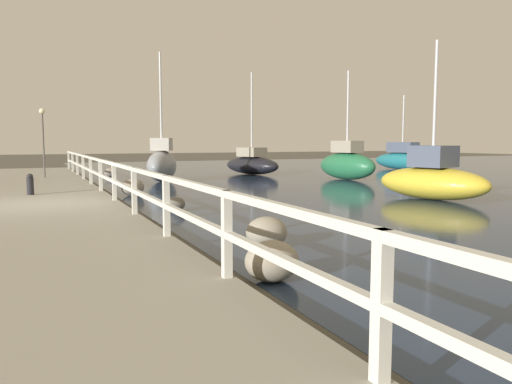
{
  "coord_description": "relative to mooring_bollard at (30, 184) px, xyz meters",
  "views": [
    {
      "loc": [
        -0.16,
        -13.25,
        1.76
      ],
      "look_at": [
        4.38,
        -3.25,
        0.64
      ],
      "focal_mm": 35.0,
      "sensor_mm": 36.0,
      "label": 1
    }
  ],
  "objects": [
    {
      "name": "sailboat_black",
      "position": [
        10.77,
        8.56,
        0.04
      ],
      "size": [
        2.44,
        4.12,
        5.34
      ],
      "rotation": [
        0.0,
        0.0,
        0.29
      ],
      "color": "black",
      "rests_on": "water_surface"
    },
    {
      "name": "boulder_near_dock",
      "position": [
        2.73,
        -10.15,
        -0.28
      ],
      "size": [
        0.7,
        0.63,
        0.52
      ],
      "color": "gray",
      "rests_on": "ground"
    },
    {
      "name": "boulder_upstream",
      "position": [
        3.32,
        -3.48,
        -0.35
      ],
      "size": [
        0.49,
        0.44,
        0.37
      ],
      "color": "#666056",
      "rests_on": "ground"
    },
    {
      "name": "boulder_mid_strip",
      "position": [
        3.64,
        9.75,
        -0.31
      ],
      "size": [
        0.6,
        0.54,
        0.45
      ],
      "color": "gray",
      "rests_on": "ground"
    },
    {
      "name": "mooring_bollard",
      "position": [
        0.0,
        0.0,
        0.0
      ],
      "size": [
        0.19,
        0.19,
        0.61
      ],
      "color": "black",
      "rests_on": "dock_walkway"
    },
    {
      "name": "dock_walkway",
      "position": [
        0.17,
        -2.41,
        -0.42
      ],
      "size": [
        3.83,
        36.0,
        0.23
      ],
      "color": "gray",
      "rests_on": "ground"
    },
    {
      "name": "sailboat_gray",
      "position": [
        5.28,
        5.9,
        0.24
      ],
      "size": [
        2.37,
        3.35,
        5.56
      ],
      "rotation": [
        0.0,
        0.0,
        -0.43
      ],
      "color": "gray",
      "rests_on": "water_surface"
    },
    {
      "name": "boulder_far_strip",
      "position": [
        3.02,
        0.64,
        -0.26
      ],
      "size": [
        0.74,
        0.67,
        0.56
      ],
      "color": "gray",
      "rests_on": "ground"
    },
    {
      "name": "railing",
      "position": [
        1.99,
        -2.41,
        0.37
      ],
      "size": [
        0.1,
        32.5,
        0.99
      ],
      "color": "silver",
      "rests_on": "dock_walkway"
    },
    {
      "name": "sailboat_teal",
      "position": [
        21.06,
        8.74,
        0.14
      ],
      "size": [
        1.44,
        4.63,
        4.56
      ],
      "rotation": [
        0.0,
        0.0,
        0.07
      ],
      "color": "#1E707A",
      "rests_on": "water_surface"
    },
    {
      "name": "ground_plane",
      "position": [
        0.17,
        -2.41,
        -0.54
      ],
      "size": [
        120.0,
        120.0,
        0.0
      ],
      "primitive_type": "plane",
      "color": "#4C473D"
    },
    {
      "name": "sailboat_green",
      "position": [
        13.27,
        3.44,
        0.2
      ],
      "size": [
        1.73,
        3.51,
        4.92
      ],
      "rotation": [
        0.0,
        0.0,
        0.16
      ],
      "color": "#236B42",
      "rests_on": "water_surface"
    },
    {
      "name": "sailboat_yellow",
      "position": [
        11.08,
        -4.19,
        0.07
      ],
      "size": [
        2.37,
        3.85,
        4.72
      ],
      "rotation": [
        0.0,
        0.0,
        0.25
      ],
      "color": "gold",
      "rests_on": "water_surface"
    },
    {
      "name": "dock_lamp",
      "position": [
        0.57,
        7.2,
        1.77
      ],
      "size": [
        0.24,
        0.24,
        2.9
      ],
      "color": "#514C47",
      "rests_on": "dock_walkway"
    },
    {
      "name": "boulder_downstream",
      "position": [
        3.53,
        -8.33,
        -0.28
      ],
      "size": [
        0.7,
        0.63,
        0.52
      ],
      "color": "gray",
      "rests_on": "ground"
    }
  ]
}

